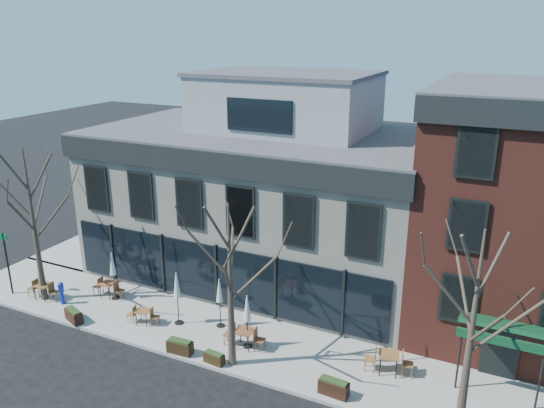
% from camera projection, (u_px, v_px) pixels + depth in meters
% --- Properties ---
extents(ground, '(120.00, 120.00, 0.00)m').
position_uv_depth(ground, '(219.00, 308.00, 26.68)').
color(ground, black).
rests_on(ground, ground).
extents(sidewalk_front, '(33.50, 4.70, 0.15)m').
position_uv_depth(sidewalk_front, '(257.00, 345.00, 23.49)').
color(sidewalk_front, gray).
rests_on(sidewalk_front, ground).
extents(sidewalk_side, '(4.50, 12.00, 0.15)m').
position_uv_depth(sidewalk_side, '(123.00, 233.00, 36.38)').
color(sidewalk_side, gray).
rests_on(sidewalk_side, ground).
extents(corner_building, '(18.39, 10.39, 11.10)m').
position_uv_depth(corner_building, '(264.00, 192.00, 29.51)').
color(corner_building, beige).
rests_on(corner_building, ground).
extents(red_brick_building, '(8.20, 11.78, 11.18)m').
position_uv_depth(red_brick_building, '(520.00, 210.00, 23.88)').
color(red_brick_building, maroon).
rests_on(red_brick_building, ground).
extents(tree_corner, '(3.93, 3.98, 7.92)m').
position_uv_depth(tree_corner, '(34.00, 224.00, 26.05)').
color(tree_corner, '#382B21').
rests_on(tree_corner, sidewalk_front).
extents(tree_mid, '(3.50, 3.55, 7.04)m').
position_uv_depth(tree_mid, '(230.00, 285.00, 20.91)').
color(tree_mid, '#382B21').
rests_on(tree_mid, sidewalk_front).
extents(tree_right, '(3.72, 3.77, 7.48)m').
position_uv_depth(tree_right, '(472.00, 333.00, 17.18)').
color(tree_right, '#382B21').
rests_on(tree_right, sidewalk_front).
extents(sign_pole, '(0.50, 0.10, 3.40)m').
position_uv_depth(sign_pole, '(7.00, 260.00, 27.30)').
color(sign_pole, black).
rests_on(sign_pole, sidewalk_front).
extents(call_box, '(0.25, 0.25, 1.24)m').
position_uv_depth(call_box, '(62.00, 292.00, 26.63)').
color(call_box, '#0C1F9D').
rests_on(call_box, sidewalk_front).
extents(cafe_set_0, '(1.90, 0.81, 0.98)m').
position_uv_depth(cafe_set_0, '(44.00, 290.00, 27.20)').
color(cafe_set_0, brown).
rests_on(cafe_set_0, sidewalk_front).
extents(cafe_set_1, '(1.86, 0.78, 0.97)m').
position_uv_depth(cafe_set_1, '(109.00, 288.00, 27.40)').
color(cafe_set_1, brown).
rests_on(cafe_set_1, sidewalk_front).
extents(cafe_set_2, '(1.65, 0.77, 0.84)m').
position_uv_depth(cafe_set_2, '(143.00, 315.00, 24.93)').
color(cafe_set_2, brown).
rests_on(cafe_set_2, sidewalk_front).
extents(cafe_set_3, '(1.96, 0.84, 1.01)m').
position_uv_depth(cafe_set_3, '(244.00, 337.00, 23.04)').
color(cafe_set_3, brown).
rests_on(cafe_set_3, sidewalk_front).
extents(cafe_set_5, '(2.04, 0.93, 1.05)m').
position_uv_depth(cafe_set_5, '(389.00, 361.00, 21.33)').
color(cafe_set_5, brown).
rests_on(cafe_set_5, sidewalk_front).
extents(umbrella_0, '(0.41, 0.41, 2.58)m').
position_uv_depth(umbrella_0, '(112.00, 266.00, 26.82)').
color(umbrella_0, black).
rests_on(umbrella_0, sidewalk_front).
extents(umbrella_1, '(0.42, 0.42, 2.64)m').
position_uv_depth(umbrella_1, '(177.00, 288.00, 24.49)').
color(umbrella_1, black).
rests_on(umbrella_1, sidewalk_front).
extents(umbrella_2, '(0.39, 0.39, 2.45)m').
position_uv_depth(umbrella_2, '(219.00, 293.00, 24.29)').
color(umbrella_2, black).
rests_on(umbrella_2, sidewalk_front).
extents(umbrella_3, '(0.40, 0.40, 2.50)m').
position_uv_depth(umbrella_3, '(247.00, 311.00, 22.68)').
color(umbrella_3, black).
rests_on(umbrella_3, sidewalk_front).
extents(planter_0, '(1.19, 0.80, 0.62)m').
position_uv_depth(planter_0, '(74.00, 315.00, 25.16)').
color(planter_0, black).
rests_on(planter_0, sidewalk_front).
extents(planter_1, '(1.15, 0.52, 0.63)m').
position_uv_depth(planter_1, '(180.00, 346.00, 22.69)').
color(planter_1, black).
rests_on(planter_1, sidewalk_front).
extents(planter_2, '(0.92, 0.44, 0.50)m').
position_uv_depth(planter_2, '(214.00, 358.00, 22.02)').
color(planter_2, '#2F200F').
rests_on(planter_2, sidewalk_front).
extents(planter_3, '(1.18, 0.53, 0.64)m').
position_uv_depth(planter_3, '(334.00, 387.00, 20.10)').
color(planter_3, black).
rests_on(planter_3, sidewalk_front).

